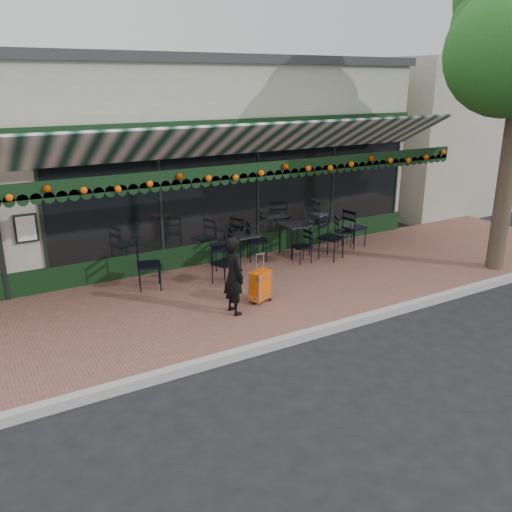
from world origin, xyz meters
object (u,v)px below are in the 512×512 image
chair_b_left (222,249)px  chair_b_front (225,264)px  suitcase (260,286)px  chair_a_front (331,238)px  chair_a_extra (354,228)px  woman (234,275)px  cafe_table_b (244,237)px  chair_a_left (302,247)px  chair_a_right (343,232)px  chair_b_right (257,241)px  chair_solo (149,265)px  cafe_table_a (295,227)px

chair_b_left → chair_b_front: 0.98m
suitcase → chair_a_front: 3.09m
chair_b_left → chair_a_extra: bearing=102.2°
woman → suitcase: size_ratio=1.50×
chair_a_extra → suitcase: bearing=109.5°
cafe_table_b → chair_a_left: chair_a_left is taller
chair_a_right → chair_b_right: (-2.39, 0.21, 0.06)m
chair_a_front → chair_a_left: bearing=149.7°
suitcase → chair_a_extra: size_ratio=0.99×
chair_a_left → chair_a_front: (0.75, -0.11, 0.12)m
chair_b_front → cafe_table_b: bearing=25.1°
chair_a_left → chair_b_front: bearing=-82.1°
woman → chair_solo: 2.13m
suitcase → chair_a_extra: bearing=1.9°
woman → chair_b_left: size_ratio=1.59×
chair_a_extra → chair_b_left: chair_a_extra is taller
chair_a_right → chair_b_front: size_ratio=0.90×
suitcase → chair_a_extra: 4.31m
woman → chair_b_front: size_ratio=1.61×
chair_b_right → suitcase: bearing=171.1°
cafe_table_a → chair_b_left: bearing=-179.6°
chair_a_left → suitcase: bearing=-53.9°
chair_b_left → cafe_table_b: bearing=115.1°
woman → cafe_table_b: (1.54, 2.36, -0.11)m
cafe_table_b → chair_solo: chair_solo is taller
chair_a_extra → chair_b_right: chair_a_extra is taller
chair_a_front → chair_b_front: (-2.90, -0.20, -0.06)m
cafe_table_b → chair_a_extra: 3.02m
chair_b_left → suitcase: bearing=7.9°
chair_b_left → chair_solo: 1.85m
chair_solo → chair_a_left: bearing=-77.6°
woman → cafe_table_b: bearing=-34.8°
cafe_table_b → chair_b_right: (0.35, 0.03, -0.14)m
cafe_table_b → chair_a_front: size_ratio=0.67×
chair_b_right → chair_solo: size_ratio=0.94×
chair_a_right → chair_a_extra: 0.30m
cafe_table_b → chair_b_front: size_ratio=0.76×
chair_a_right → chair_solo: size_ratio=0.82×
chair_a_front → chair_a_extra: 1.23m
chair_b_right → chair_a_front: bearing=-97.9°
chair_a_right → chair_b_front: chair_b_front is taller
chair_a_left → chair_b_front: (-2.15, -0.31, 0.06)m
chair_b_front → chair_a_left: bearing=-11.0°
cafe_table_a → chair_a_extra: bearing=-7.0°
cafe_table_a → chair_b_left: size_ratio=0.85×
cafe_table_a → chair_b_right: chair_b_right is taller
chair_b_left → chair_b_front: size_ratio=1.02×
chair_a_left → cafe_table_a: bearing=160.7°
woman → chair_b_front: (0.52, 1.37, -0.27)m
suitcase → woman: bearing=172.4°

